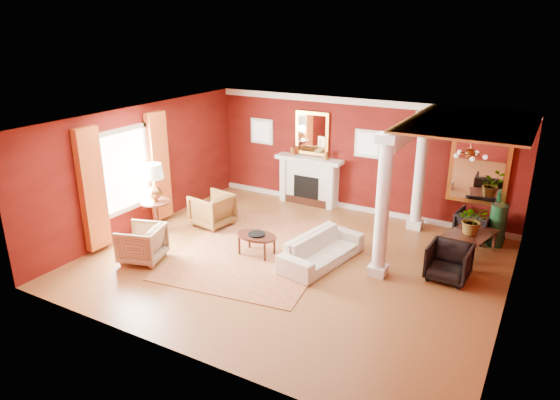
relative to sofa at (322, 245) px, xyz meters
The scene contains 27 objects.
ground 0.70m from the sofa, 154.62° to the right, with size 8.00×8.00×0.00m, color brown.
room_shell 1.72m from the sofa, 154.62° to the right, with size 8.04×7.04×2.92m.
fireplace 3.58m from the sofa, 120.73° to the left, with size 1.85×0.42×1.29m.
overmantel_mirror 3.98m from the sofa, 119.64° to the left, with size 0.95×0.07×1.15m.
flank_window_left 4.87m from the sofa, 136.38° to the left, with size 0.70×0.07×0.70m.
flank_window_right 3.52m from the sofa, 94.87° to the left, with size 0.70×0.07×0.70m.
left_window 4.61m from the sofa, 169.13° to the right, with size 0.21×2.55×2.60m.
column_front 1.56m from the sofa, ahead, with size 0.36×0.36×2.80m.
column_back 3.16m from the sofa, 66.86° to the left, with size 0.36×0.36×2.80m.
header_beam 3.01m from the sofa, 54.54° to the left, with size 0.30×3.20×0.32m, color white.
amber_ceiling 3.71m from the sofa, 32.84° to the left, with size 2.30×3.40×0.04m, color #C57F3A.
dining_mirror 4.15m from the sofa, 53.44° to the left, with size 1.30×0.07×1.70m.
chandelier 3.39m from the sofa, 33.14° to the left, with size 0.60×0.62×0.75m.
crown_trim 4.06m from the sofa, 99.27° to the left, with size 8.00×0.08×0.16m, color white.
base_trim 3.27m from the sofa, 99.27° to the left, with size 8.00×0.08×0.12m, color white.
rug 1.52m from the sofa, behind, with size 3.02×4.03×0.02m, color maroon.
sofa is the anchor object (origin of this frame).
armchair_leopard 3.20m from the sofa, behind, with size 0.85×0.80×0.88m, color black.
armchair_stripe 3.70m from the sofa, 152.21° to the right, with size 0.82×0.76×0.84m, color tan.
coffee_table 1.40m from the sofa, 165.94° to the right, with size 0.89×0.89×0.45m.
coffee_book 1.45m from the sofa, 167.98° to the right, with size 0.15×0.02×0.20m, color black.
side_table 4.12m from the sofa, behind, with size 0.66×0.66×1.66m.
dining_table 3.10m from the sofa, 34.86° to the left, with size 1.39×0.49×0.78m, color black.
dining_chair_near 2.45m from the sofa, 13.00° to the left, with size 0.76×0.71×0.78m, color black.
dining_chair_far 3.71m from the sofa, 47.94° to the left, with size 0.72×0.68×0.74m, color black.
green_urn 3.98m from the sofa, 41.60° to the left, with size 0.40×0.40×0.96m.
potted_plant 3.21m from the sofa, 35.61° to the left, with size 0.58×0.64×0.50m, color #26591E.
Camera 1 is at (4.30, -8.20, 4.66)m, focal length 32.00 mm.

